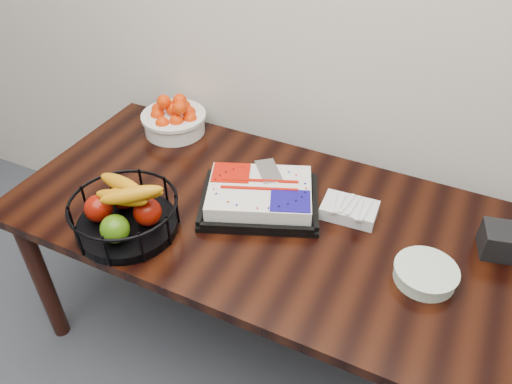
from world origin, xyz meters
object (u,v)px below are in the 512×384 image
at_px(fruit_basket, 125,212).
at_px(table, 258,228).
at_px(napkin_box, 503,241).
at_px(tangerine_bowl, 174,116).
at_px(cake_tray, 260,196).
at_px(plate_stack, 425,274).

bearing_deg(fruit_basket, table, 38.19).
bearing_deg(fruit_basket, napkin_box, 20.98).
bearing_deg(tangerine_bowl, napkin_box, -6.79).
height_order(cake_tray, napkin_box, napkin_box).
bearing_deg(table, plate_stack, -6.42).
bearing_deg(fruit_basket, cake_tray, 42.37).
bearing_deg(table, fruit_basket, -141.81).
relative_size(table, tangerine_bowl, 6.40).
bearing_deg(table, napkin_box, 11.36).
distance_m(tangerine_bowl, plate_stack, 1.23).
relative_size(cake_tray, fruit_basket, 1.41).
relative_size(cake_tray, napkin_box, 3.88).
bearing_deg(plate_stack, cake_tray, 170.53).
distance_m(fruit_basket, plate_stack, 0.99).
height_order(table, cake_tray, cake_tray).
relative_size(cake_tray, tangerine_bowl, 1.83).
xyz_separation_m(tangerine_bowl, napkin_box, (1.37, -0.16, -0.03)).
bearing_deg(plate_stack, fruit_basket, -167.29).
xyz_separation_m(tangerine_bowl, fruit_basket, (0.20, -0.61, 0.00)).
xyz_separation_m(table, plate_stack, (0.60, -0.07, 0.11)).
bearing_deg(plate_stack, napkin_box, 49.06).
bearing_deg(fruit_basket, plate_stack, 12.71).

